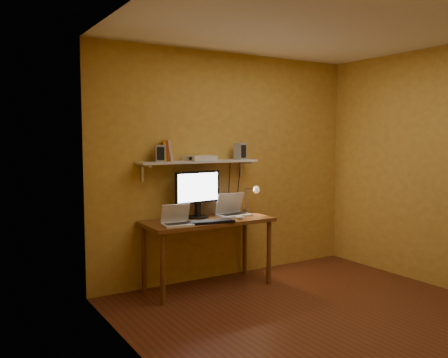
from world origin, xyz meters
TOP-DOWN VIEW (x-y plane):
  - room at (0.00, 0.00)m, footprint 3.44×3.24m
  - desk at (-0.47, 1.28)m, footprint 1.40×0.60m
  - wall_shelf at (-0.47, 1.47)m, footprint 1.40×0.25m
  - monitor at (-0.51, 1.43)m, footprint 0.57×0.27m
  - laptop at (-0.11, 1.36)m, footprint 0.37×0.28m
  - netbook at (-0.90, 1.15)m, footprint 0.31×0.24m
  - keyboard at (-0.55, 1.08)m, footprint 0.49×0.23m
  - mouse at (-0.16, 1.12)m, footprint 0.11×0.09m
  - desk_lamp at (0.19, 1.41)m, footprint 0.09×0.23m
  - speaker_left at (-0.94, 1.46)m, footprint 0.12×0.12m
  - speaker_right at (0.06, 1.47)m, footprint 0.13×0.13m
  - books at (-0.84, 1.50)m, footprint 0.16×0.16m
  - shelf_camera at (-0.62, 1.40)m, footprint 0.10×0.04m
  - router at (-0.46, 1.47)m, footprint 0.37×0.28m

SIDE VIEW (x-z plane):
  - desk at x=-0.47m, z-range 0.29..1.04m
  - keyboard at x=-0.55m, z-range 0.75..0.78m
  - mouse at x=-0.16m, z-range 0.75..0.79m
  - netbook at x=-0.90m, z-range 0.70..0.91m
  - laptop at x=-0.11m, z-range 0.69..0.95m
  - desk_lamp at x=0.19m, z-range 0.77..1.15m
  - monitor at x=-0.51m, z-range 0.78..1.29m
  - room at x=0.00m, z-range -0.02..2.62m
  - wall_shelf at x=-0.47m, z-range 1.26..1.46m
  - router at x=-0.46m, z-range 1.38..1.43m
  - shelf_camera at x=-0.62m, z-range 1.38..1.43m
  - speaker_left at x=-0.94m, z-range 1.38..1.55m
  - speaker_right at x=0.06m, z-range 1.38..1.56m
  - books at x=-0.84m, z-range 1.37..1.60m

